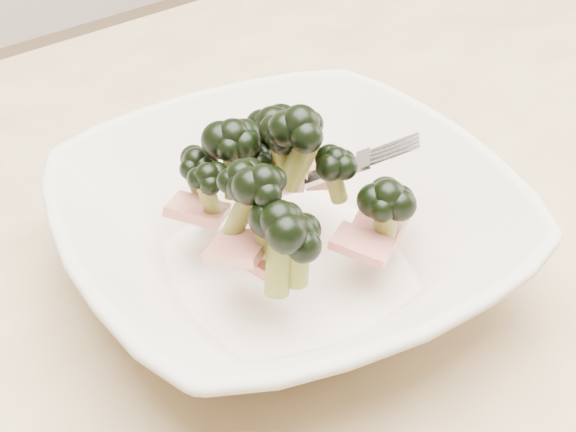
% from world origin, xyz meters
% --- Properties ---
extents(dining_table, '(1.20, 0.80, 0.75)m').
position_xyz_m(dining_table, '(0.00, 0.00, 0.65)').
color(dining_table, tan).
rests_on(dining_table, ground).
extents(broccoli_dish, '(0.34, 0.34, 0.14)m').
position_xyz_m(broccoli_dish, '(-0.09, -0.04, 0.79)').
color(broccoli_dish, beige).
rests_on(broccoli_dish, dining_table).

